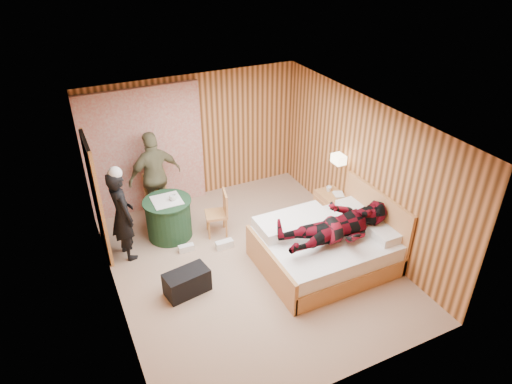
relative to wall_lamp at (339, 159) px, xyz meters
name	(u,v)px	position (x,y,z in m)	size (l,w,h in m)	color
floor	(250,263)	(-1.92, -0.45, -1.30)	(4.20, 5.00, 0.01)	tan
ceiling	(249,121)	(-1.92, -0.45, 1.20)	(4.20, 5.00, 0.01)	silver
wall_back	(195,138)	(-1.92, 2.05, -0.05)	(4.20, 0.02, 2.50)	#DD9054
wall_left	(107,234)	(-4.02, -0.45, -0.05)	(0.02, 5.00, 2.50)	#DD9054
wall_right	(363,170)	(0.18, -0.45, -0.05)	(0.02, 5.00, 2.50)	#DD9054
curtain	(145,151)	(-2.92, 1.98, -0.10)	(2.20, 0.08, 2.40)	beige
doorway	(96,198)	(-3.98, 0.95, -0.28)	(0.06, 0.90, 2.05)	black
wall_lamp	(339,159)	(0.00, 0.00, 0.00)	(0.26, 0.24, 0.16)	gold
bed	(326,247)	(-0.80, -0.96, -0.98)	(2.06, 1.62, 1.12)	#E0915C
nightstand	(331,207)	(-0.04, 0.02, -1.00)	(0.45, 0.60, 0.58)	#E0915C
round_table	(169,218)	(-2.88, 0.88, -0.93)	(0.84, 0.84, 0.74)	#204628
chair_far	(157,192)	(-2.88, 1.54, -0.76)	(0.44, 0.44, 0.93)	#E0915C
chair_near	(220,210)	(-2.03, 0.56, -0.82)	(0.46, 0.46, 0.84)	#E0915C
duffel_bag	(187,282)	(-3.06, -0.65, -1.11)	(0.66, 0.35, 0.37)	black
sneaker_left	(186,248)	(-2.76, 0.32, -1.24)	(0.26, 0.11, 0.12)	white
sneaker_right	(224,244)	(-2.14, 0.12, -1.23)	(0.30, 0.12, 0.14)	white
woman_standing	(122,215)	(-3.67, 0.65, -0.51)	(0.58, 0.38, 1.58)	black
man_at_table	(155,176)	(-2.88, 1.58, -0.44)	(1.01, 0.42, 1.72)	#726F4C
man_on_bed	(339,219)	(-0.77, -1.19, -0.31)	(1.77, 0.67, 0.86)	maroon
book_lower	(334,195)	(-0.04, -0.03, -0.71)	(0.17, 0.22, 0.02)	white
book_upper	(334,194)	(-0.04, -0.03, -0.69)	(0.16, 0.22, 0.02)	white
cup_nightstand	(329,189)	(-0.04, 0.15, -0.67)	(0.10, 0.10, 0.09)	white
cup_table	(173,198)	(-2.78, 0.83, -0.51)	(0.12, 0.12, 0.10)	white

